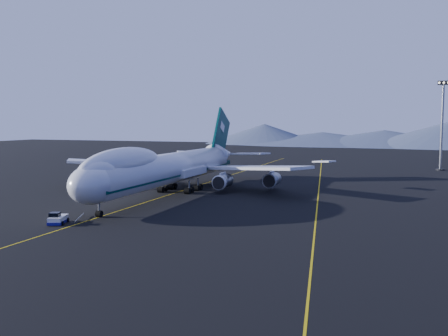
% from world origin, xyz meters
% --- Properties ---
extents(ground, '(500.00, 500.00, 0.00)m').
position_xyz_m(ground, '(0.00, 0.00, 0.00)').
color(ground, black).
rests_on(ground, ground).
extents(taxiway_line_main, '(0.25, 220.00, 0.01)m').
position_xyz_m(taxiway_line_main, '(0.00, 0.00, 0.01)').
color(taxiway_line_main, gold).
rests_on(taxiway_line_main, ground).
extents(taxiway_line_side, '(28.08, 198.09, 0.01)m').
position_xyz_m(taxiway_line_side, '(30.00, 10.00, 0.01)').
color(taxiway_line_side, gold).
rests_on(taxiway_line_side, ground).
extents(boeing_747, '(59.62, 72.43, 19.37)m').
position_xyz_m(boeing_747, '(0.00, 0.03, 5.81)').
color(boeing_747, silver).
rests_on(boeing_747, ground).
extents(pushback_tug, '(3.38, 4.60, 1.80)m').
position_xyz_m(pushback_tug, '(-3.00, -33.01, 0.57)').
color(pushback_tug, silver).
rests_on(pushback_tug, ground).
extents(floodlight_mast, '(3.49, 2.62, 28.22)m').
position_xyz_m(floodlight_mast, '(58.33, 76.36, 14.30)').
color(floodlight_mast, black).
rests_on(floodlight_mast, ground).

